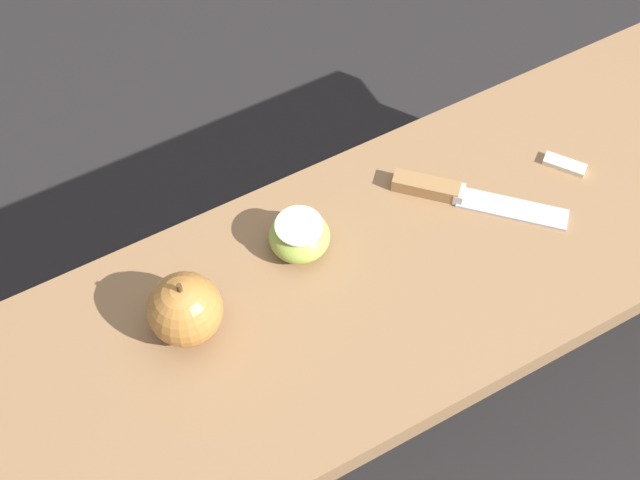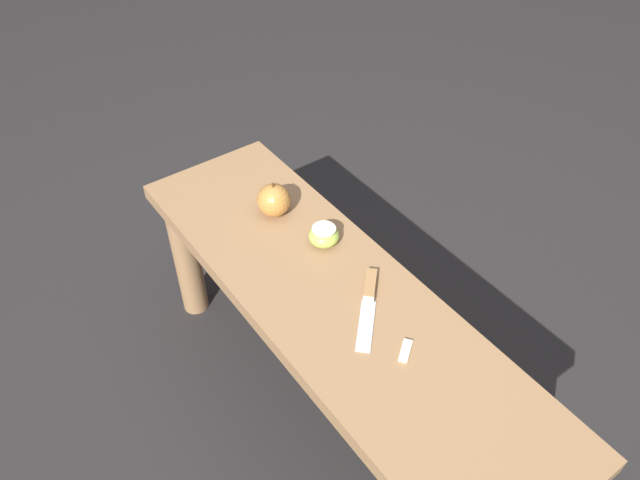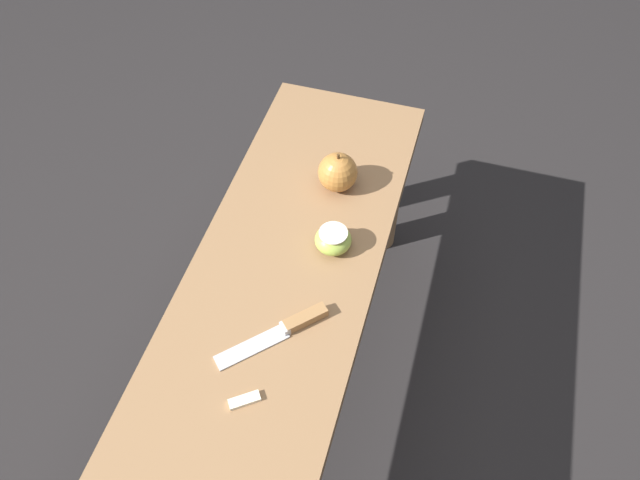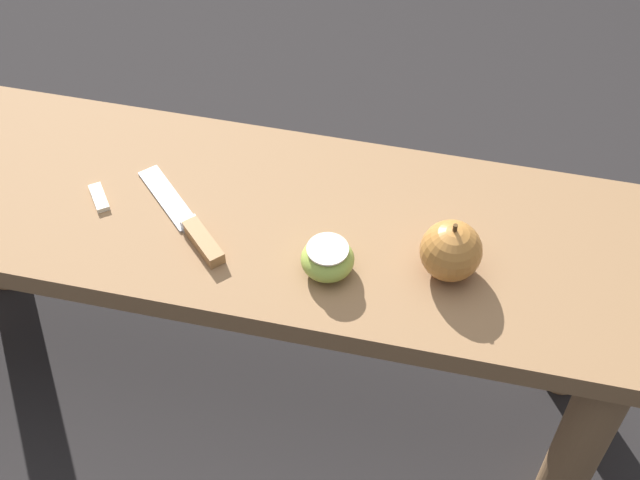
% 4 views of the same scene
% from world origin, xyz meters
% --- Properties ---
extents(ground_plane, '(8.00, 8.00, 0.00)m').
position_xyz_m(ground_plane, '(0.00, 0.00, 0.00)').
color(ground_plane, black).
extents(wooden_bench, '(1.25, 0.37, 0.48)m').
position_xyz_m(wooden_bench, '(0.00, 0.00, 0.37)').
color(wooden_bench, olive).
rests_on(wooden_bench, ground_plane).
extents(knife, '(0.18, 0.18, 0.02)m').
position_xyz_m(knife, '(-0.05, -0.05, 0.48)').
color(knife, '#B7BABF').
rests_on(knife, wooden_bench).
extents(apple_whole, '(0.09, 0.09, 0.10)m').
position_xyz_m(apple_whole, '(0.32, -0.04, 0.52)').
color(apple_whole, '#B27233').
rests_on(apple_whole, wooden_bench).
extents(apple_cut, '(0.08, 0.08, 0.05)m').
position_xyz_m(apple_cut, '(0.15, -0.08, 0.50)').
color(apple_cut, '#9EB747').
rests_on(apple_cut, wooden_bench).
extents(apple_slice_near_knife, '(0.05, 0.06, 0.01)m').
position_xyz_m(apple_slice_near_knife, '(-0.21, -0.02, 0.48)').
color(apple_slice_near_knife, silver).
rests_on(apple_slice_near_knife, wooden_bench).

